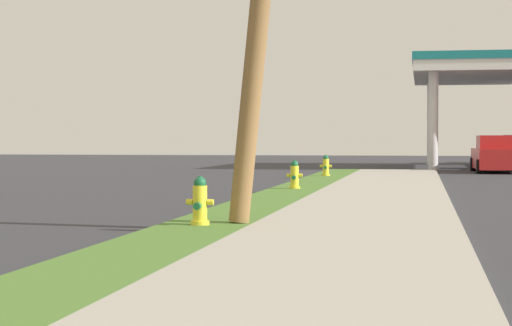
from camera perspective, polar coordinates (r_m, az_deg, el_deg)
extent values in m
cylinder|color=yellow|center=(14.42, -3.41, -3.63)|extent=(0.29, 0.29, 0.06)
cylinder|color=yellow|center=(14.40, -3.41, -2.56)|extent=(0.22, 0.22, 0.60)
sphere|color=#196038|center=(14.38, -3.41, -1.21)|extent=(0.19, 0.19, 0.19)
cylinder|color=#196038|center=(14.38, -3.41, -0.89)|extent=(0.06, 0.06, 0.05)
cylinder|color=yellow|center=(14.44, -4.03, -2.36)|extent=(0.10, 0.09, 0.09)
cylinder|color=yellow|center=(14.36, -2.79, -2.38)|extent=(0.10, 0.09, 0.09)
cylinder|color=#196038|center=(14.24, -3.57, -2.62)|extent=(0.11, 0.12, 0.11)
cylinder|color=yellow|center=(24.85, 2.35, -1.48)|extent=(0.29, 0.29, 0.06)
cylinder|color=yellow|center=(24.84, 2.35, -0.86)|extent=(0.22, 0.22, 0.60)
sphere|color=#196038|center=(24.83, 2.35, -0.08)|extent=(0.19, 0.19, 0.19)
cylinder|color=#196038|center=(24.83, 2.35, 0.11)|extent=(0.06, 0.06, 0.05)
cylinder|color=yellow|center=(24.86, 1.98, -0.75)|extent=(0.10, 0.09, 0.09)
cylinder|color=yellow|center=(24.82, 2.72, -0.75)|extent=(0.10, 0.09, 0.09)
cylinder|color=#196038|center=(24.67, 2.30, -0.88)|extent=(0.11, 0.12, 0.11)
cylinder|color=yellow|center=(33.41, 4.25, -0.73)|extent=(0.29, 0.29, 0.06)
cylinder|color=yellow|center=(33.40, 4.25, -0.27)|extent=(0.22, 0.22, 0.60)
sphere|color=#196038|center=(33.39, 4.25, 0.32)|extent=(0.19, 0.19, 0.19)
cylinder|color=#196038|center=(33.39, 4.25, 0.45)|extent=(0.06, 0.06, 0.05)
cylinder|color=yellow|center=(33.41, 3.97, -0.18)|extent=(0.10, 0.09, 0.09)
cylinder|color=yellow|center=(33.38, 4.52, -0.19)|extent=(0.10, 0.09, 0.09)
cylinder|color=#196038|center=(33.23, 4.22, -0.28)|extent=(0.11, 0.12, 0.11)
cylinder|color=silver|center=(43.15, 10.67, 2.50)|extent=(0.44, 0.44, 4.44)
cylinder|color=silver|center=(53.13, 10.54, 2.30)|extent=(0.44, 0.44, 4.44)
cube|color=white|center=(48.40, 14.71, 5.29)|extent=(8.69, 11.78, 0.50)
cube|color=#197A7F|center=(48.43, 14.71, 5.80)|extent=(8.79, 11.88, 0.36)
cube|color=#47474C|center=(43.32, 15.22, 0.59)|extent=(0.70, 1.10, 1.60)
cube|color=#47474C|center=(53.27, 14.24, 0.75)|extent=(0.70, 1.10, 1.60)
cube|color=red|center=(41.26, 14.36, 0.26)|extent=(1.93, 4.54, 0.85)
cube|color=red|center=(41.03, 14.40, 1.24)|extent=(1.65, 2.06, 0.56)
cylinder|color=black|center=(42.88, 12.99, -0.08)|extent=(0.23, 0.61, 0.60)
cylinder|color=black|center=(39.49, 13.36, -0.21)|extent=(0.23, 0.61, 0.60)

